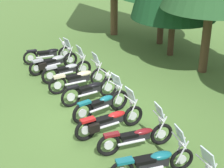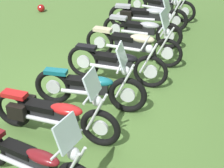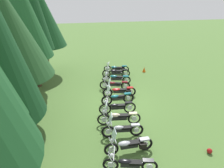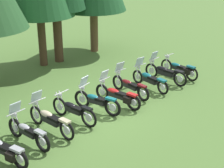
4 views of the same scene
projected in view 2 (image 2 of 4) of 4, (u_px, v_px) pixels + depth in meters
ground_plane at (86, 106)px, 7.30m from camera, size 80.00×80.00×0.00m
motorcycle_0 at (161, 5)px, 11.45m from camera, size 0.88×2.20×0.99m
motorcycle_1 at (147, 15)px, 10.62m from camera, size 0.71×2.31×1.35m
motorcycle_2 at (143, 29)px, 9.65m from camera, size 0.75×2.16×1.37m
motorcycle_3 at (134, 43)px, 8.77m from camera, size 0.74×2.41×1.37m
motorcycle_4 at (117, 63)px, 7.91m from camera, size 0.74×2.26×1.03m
motorcycle_5 at (91, 87)px, 7.03m from camera, size 0.67×2.22×1.38m
motorcycle_6 at (53, 113)px, 6.29m from camera, size 0.71×2.37×1.36m
motorcycle_7 at (33, 160)px, 5.28m from camera, size 0.88×2.26×1.36m
dropped_helmet at (41, 8)px, 12.15m from camera, size 0.24×0.24×0.24m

